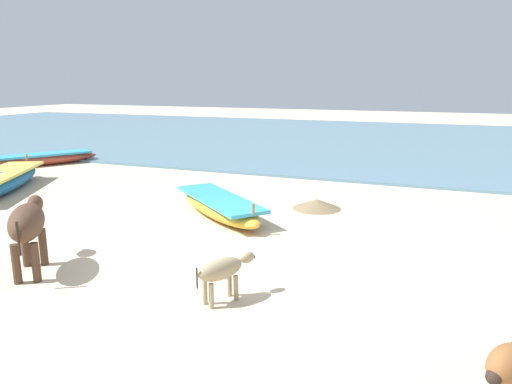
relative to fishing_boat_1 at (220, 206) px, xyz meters
name	(u,v)px	position (x,y,z in m)	size (l,w,h in m)	color
ground	(216,255)	(0.97, -2.12, -0.23)	(80.00, 80.00, 0.00)	beige
sea_water	(370,140)	(0.97, 14.41, -0.19)	(60.00, 20.00, 0.08)	slate
fishing_boat_1	(220,206)	(0.00, 0.00, 0.00)	(3.05, 2.73, 0.61)	gold
fishing_boat_3	(33,160)	(-8.54, 3.22, -0.01)	(2.94, 4.03, 0.59)	#B74733
calf_far_dun	(222,270)	(1.80, -3.61, 0.21)	(0.60, 0.88, 0.61)	tan
cow_second_adult_dark	(28,224)	(-1.29, -3.78, 0.53)	(1.21, 1.45, 1.05)	#4C3323
debris_pile_0	(317,204)	(1.76, 1.38, -0.12)	(1.09, 1.09, 0.22)	#7A6647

